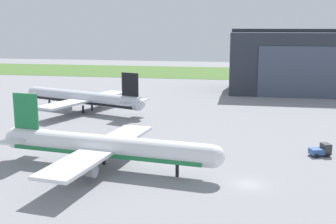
% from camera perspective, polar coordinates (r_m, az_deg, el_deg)
% --- Properties ---
extents(ground_plane, '(440.00, 440.00, 0.00)m').
position_cam_1_polar(ground_plane, '(67.74, 10.64, -9.41)').
color(ground_plane, gray).
extents(grass_field_strip, '(440.00, 56.00, 0.08)m').
position_cam_1_polar(grass_field_strip, '(219.36, 10.73, 5.05)').
color(grass_field_strip, '#496D30').
rests_on(grass_field_strip, ground_plane).
extents(airliner_near_left, '(39.70, 32.85, 12.14)m').
position_cam_1_polar(airliner_near_left, '(73.15, -8.23, -4.61)').
color(airliner_near_left, white).
rests_on(airliner_near_left, ground_plane).
extents(airliner_far_left, '(39.19, 31.87, 11.78)m').
position_cam_1_polar(airliner_far_left, '(122.27, -11.16, 1.80)').
color(airliner_far_left, silver).
rests_on(airliner_far_left, ground_plane).
extents(pushback_tractor, '(4.15, 3.30, 2.33)m').
position_cam_1_polar(pushback_tractor, '(85.04, 19.63, -4.77)').
color(pushback_tractor, '#2D2D33').
rests_on(pushback_tractor, ground_plane).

